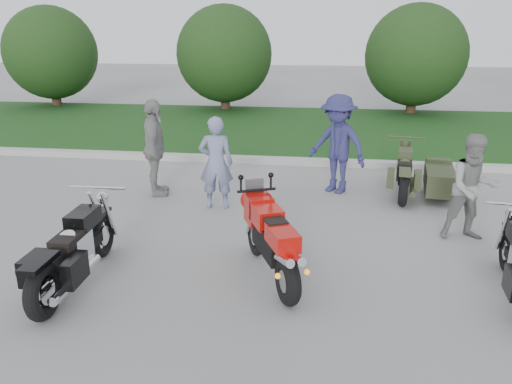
# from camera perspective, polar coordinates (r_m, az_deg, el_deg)

# --- Properties ---
(ground) EXTENTS (80.00, 80.00, 0.00)m
(ground) POSITION_cam_1_polar(r_m,az_deg,el_deg) (6.50, -0.76, -10.45)
(ground) COLOR #9F9F9A
(ground) RESTS_ON ground
(curb) EXTENTS (60.00, 0.30, 0.15)m
(curb) POSITION_cam_1_polar(r_m,az_deg,el_deg) (12.06, 3.54, 3.55)
(curb) COLOR #AEACA4
(curb) RESTS_ON ground
(grass_strip) EXTENTS (60.00, 8.00, 0.14)m
(grass_strip) POSITION_cam_1_polar(r_m,az_deg,el_deg) (16.11, 4.72, 7.23)
(grass_strip) COLOR #214F1B
(grass_strip) RESTS_ON ground
(tree_far_left) EXTENTS (3.60, 3.60, 4.00)m
(tree_far_left) POSITION_cam_1_polar(r_m,az_deg,el_deg) (22.03, -22.39, 14.49)
(tree_far_left) COLOR #3F2B1C
(tree_far_left) RESTS_ON ground
(tree_mid_left) EXTENTS (3.60, 3.60, 4.00)m
(tree_mid_left) POSITION_cam_1_polar(r_m,az_deg,el_deg) (19.55, -3.63, 15.46)
(tree_mid_left) COLOR #3F2B1C
(tree_mid_left) RESTS_ON ground
(tree_mid_right) EXTENTS (3.60, 3.60, 4.00)m
(tree_mid_right) POSITION_cam_1_polar(r_m,az_deg,el_deg) (19.42, 17.79, 14.64)
(tree_mid_right) COLOR #3F2B1C
(tree_mid_right) RESTS_ON ground
(sportbike_red) EXTENTS (0.96, 1.90, 0.95)m
(sportbike_red) POSITION_cam_1_polar(r_m,az_deg,el_deg) (6.40, 1.75, -5.36)
(sportbike_red) COLOR black
(sportbike_red) RESTS_ON ground
(cruiser_left) EXTENTS (0.40, 2.29, 0.88)m
(cruiser_left) POSITION_cam_1_polar(r_m,az_deg,el_deg) (6.64, -20.23, -6.70)
(cruiser_left) COLOR black
(cruiser_left) RESTS_ON ground
(cruiser_sidecar) EXTENTS (1.21, 2.16, 0.83)m
(cruiser_sidecar) POSITION_cam_1_polar(r_m,az_deg,el_deg) (10.14, 18.69, 1.60)
(cruiser_sidecar) COLOR black
(cruiser_sidecar) RESTS_ON ground
(person_stripe) EXTENTS (0.65, 0.46, 1.68)m
(person_stripe) POSITION_cam_1_polar(r_m,az_deg,el_deg) (8.91, -4.59, 3.33)
(person_stripe) COLOR gray
(person_stripe) RESTS_ON ground
(person_grey) EXTENTS (0.87, 0.71, 1.65)m
(person_grey) POSITION_cam_1_polar(r_m,az_deg,el_deg) (8.22, 23.55, 0.42)
(person_grey) COLOR gray
(person_grey) RESTS_ON ground
(person_denim) EXTENTS (1.44, 1.29, 1.94)m
(person_denim) POSITION_cam_1_polar(r_m,az_deg,el_deg) (9.88, 9.30, 5.39)
(person_denim) COLOR navy
(person_denim) RESTS_ON ground
(person_back) EXTENTS (0.74, 1.18, 1.87)m
(person_back) POSITION_cam_1_polar(r_m,az_deg,el_deg) (9.78, -11.51, 4.91)
(person_back) COLOR gray
(person_back) RESTS_ON ground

